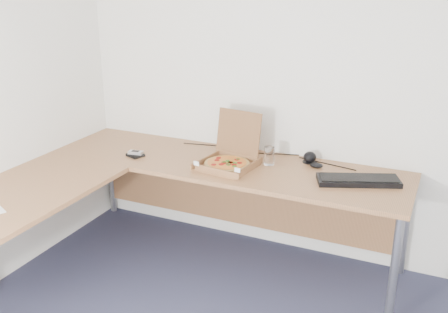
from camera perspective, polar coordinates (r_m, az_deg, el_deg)
The scene contains 10 objects.
room_shell at distance 1.97m, azimuth -3.51°, elevation -1.42°, with size 3.50×3.50×2.50m, color white, non-canonical shape.
desk at distance 3.34m, azimuth -8.05°, elevation -2.65°, with size 2.50×2.20×0.73m.
pizza_box at distance 3.45m, azimuth 0.48°, elevation -0.47°, with size 0.34×0.39×0.34m.
drinking_glass at distance 3.49m, azimuth 5.03°, elevation 0.08°, with size 0.07×0.07×0.12m, color white.
keyboard at distance 3.30m, azimuth 14.65°, elevation -2.58°, with size 0.50×0.18×0.03m, color black.
mouse at distance 3.49m, azimuth 10.20°, elevation -0.95°, with size 0.09×0.06×0.03m, color black.
wallet at distance 3.70m, azimuth -9.79°, elevation 0.17°, with size 0.11×0.09×0.02m, color black.
phone at distance 3.70m, azimuth -9.77°, elevation 0.44°, with size 0.10×0.05×0.02m, color #B2B5BA.
dome_speaker at distance 3.57m, azimuth 9.50°, elevation -0.01°, with size 0.10×0.10×0.08m, color black.
cable_bundle at distance 3.71m, azimuth 4.28°, elevation 0.36°, with size 0.63×0.04×0.01m, color black, non-canonical shape.
Camera 1 is at (0.87, -1.62, 1.96)m, focal length 41.24 mm.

